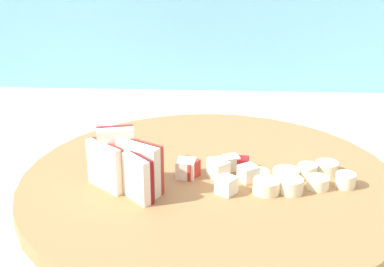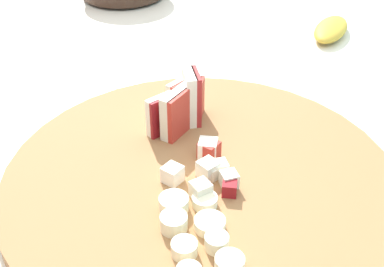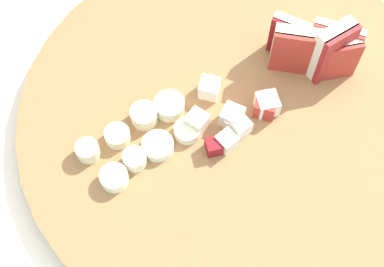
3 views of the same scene
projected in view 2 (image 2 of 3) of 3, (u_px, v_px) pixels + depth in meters
name	position (u px, v px, depth m)	size (l,w,h in m)	color
cutting_board	(201.00, 178.00, 0.54)	(0.43, 0.43, 0.02)	olive
apple_wedge_fan	(183.00, 104.00, 0.60)	(0.09, 0.07, 0.07)	maroon
apple_dice_pile	(207.00, 168.00, 0.52)	(0.09, 0.08, 0.02)	#EFE5CC
banana_slice_rows	(195.00, 231.00, 0.45)	(0.12, 0.08, 0.02)	beige
banana_peel	(331.00, 29.00, 0.87)	(0.12, 0.05, 0.02)	gold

